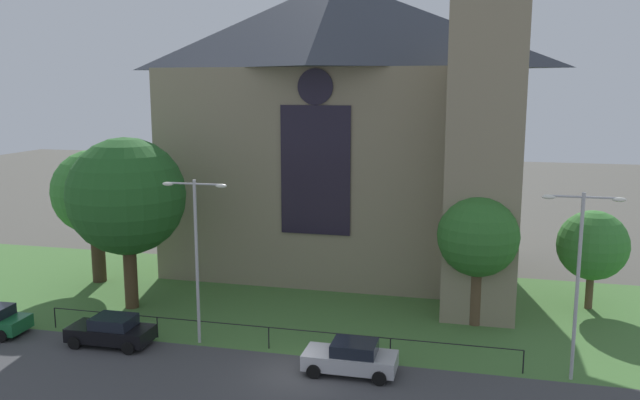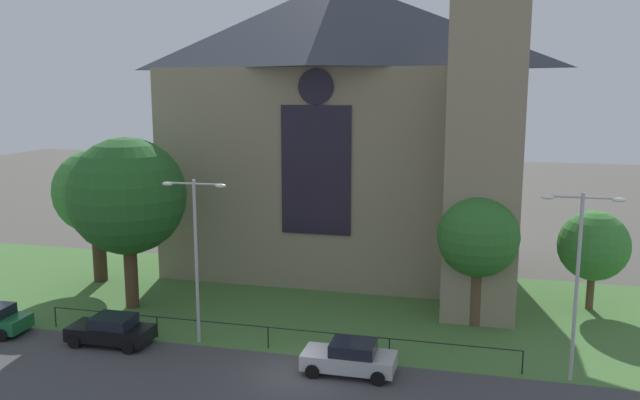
% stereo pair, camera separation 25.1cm
% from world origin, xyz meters
% --- Properties ---
extents(ground, '(160.00, 160.00, 0.00)m').
position_xyz_m(ground, '(0.00, 10.00, 0.00)').
color(ground, '#56544C').
extents(road_asphalt, '(120.00, 8.00, 0.01)m').
position_xyz_m(road_asphalt, '(0.00, -2.00, 0.00)').
color(road_asphalt, '#424244').
rests_on(road_asphalt, ground).
extents(grass_verge, '(120.00, 20.00, 0.01)m').
position_xyz_m(grass_verge, '(0.00, 8.00, 0.00)').
color(grass_verge, '#477538').
rests_on(grass_verge, ground).
extents(church_building, '(23.20, 16.20, 26.00)m').
position_xyz_m(church_building, '(-1.35, 17.49, 10.27)').
color(church_building, gray).
rests_on(church_building, ground).
extents(iron_railing, '(24.22, 0.07, 1.13)m').
position_xyz_m(iron_railing, '(-2.13, 2.50, 0.95)').
color(iron_railing, black).
rests_on(iron_railing, ground).
extents(tree_right_far, '(4.03, 4.03, 5.82)m').
position_xyz_m(tree_right_far, '(14.22, 12.58, 3.79)').
color(tree_right_far, brown).
rests_on(tree_right_far, ground).
extents(tree_left_near, '(6.74, 6.74, 10.02)m').
position_xyz_m(tree_left_near, '(-11.86, 6.44, 6.61)').
color(tree_left_near, '#4C3823').
rests_on(tree_left_near, ground).
extents(tree_left_far, '(5.52, 5.52, 8.81)m').
position_xyz_m(tree_left_far, '(-16.62, 10.63, 5.97)').
color(tree_left_far, '#423021').
rests_on(tree_left_far, ground).
extents(tree_right_near, '(4.37, 4.37, 7.12)m').
position_xyz_m(tree_right_near, '(7.77, 8.39, 4.86)').
color(tree_right_near, brown).
rests_on(tree_right_near, ground).
extents(streetlamp_near, '(3.37, 0.26, 8.35)m').
position_xyz_m(streetlamp_near, '(-5.79, 2.40, 5.30)').
color(streetlamp_near, '#B2B2B7').
rests_on(streetlamp_near, ground).
extents(streetlamp_far, '(3.37, 0.26, 8.42)m').
position_xyz_m(streetlamp_far, '(12.00, 2.40, 5.34)').
color(streetlamp_far, '#B2B2B7').
rests_on(streetlamp_far, ground).
extents(parked_car_black, '(4.22, 2.05, 1.51)m').
position_xyz_m(parked_car_black, '(-9.95, 1.08, 0.74)').
color(parked_car_black, black).
rests_on(parked_car_black, ground).
extents(parked_car_silver, '(4.20, 2.02, 1.51)m').
position_xyz_m(parked_car_silver, '(2.37, 0.69, 0.74)').
color(parked_car_silver, '#B7B7BC').
rests_on(parked_car_silver, ground).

